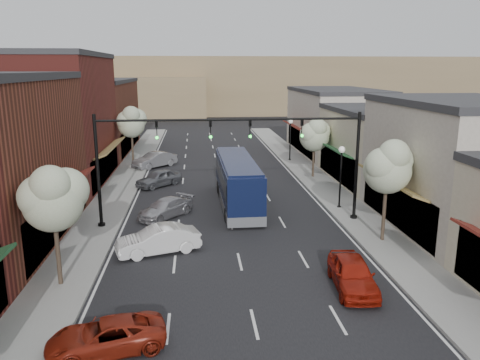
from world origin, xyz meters
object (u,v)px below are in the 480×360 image
object	(u,v)px
tree_left_far	(132,121)
lamp_post_far	(290,133)
signal_mast_left	(137,154)
parked_car_e	(155,160)
red_hatchback	(353,274)
tree_right_near	(389,165)
tree_left_near	(53,197)
signal_mast_right	(320,150)
tree_right_far	(315,134)
parked_car_b	(158,240)
parked_car_c	(165,208)
parked_car_a	(106,336)
coach_bus	(237,181)
parked_car_d	(159,178)
lamp_post_near	(341,167)

from	to	relation	value
tree_left_far	lamp_post_far	xyz separation A→B (m)	(16.05, 2.06, -1.60)
signal_mast_left	parked_car_e	bearing A→B (deg)	91.83
red_hatchback	parked_car_e	distance (m)	29.61
tree_right_near	tree_left_near	bearing A→B (deg)	-166.45
signal_mast_right	tree_left_near	world-z (taller)	signal_mast_right
parked_car_e	lamp_post_far	bearing A→B (deg)	55.23
tree_right_far	parked_car_b	size ratio (longest dim) A/B	1.23
parked_car_c	red_hatchback	bearing A→B (deg)	-10.22
tree_right_near	parked_car_a	world-z (taller)	tree_right_near
parked_car_e	parked_car_a	bearing A→B (deg)	-40.98
signal_mast_right	parked_car_c	size ratio (longest dim) A/B	1.96
coach_bus	parked_car_b	bearing A→B (deg)	-121.20
coach_bus	parked_car_d	world-z (taller)	coach_bus
signal_mast_left	tree_right_far	xyz separation A→B (m)	(13.97, 11.95, -0.63)
tree_left_near	parked_car_b	world-z (taller)	tree_left_near
parked_car_b	parked_car_c	world-z (taller)	parked_car_b
signal_mast_left	tree_right_far	distance (m)	18.39
coach_bus	parked_car_e	size ratio (longest dim) A/B	2.39
signal_mast_right	parked_car_b	distance (m)	11.45
signal_mast_left	red_hatchback	world-z (taller)	signal_mast_left
parked_car_a	red_hatchback	bearing A→B (deg)	97.18
tree_right_near	parked_car_e	world-z (taller)	tree_right_near
parked_car_b	parked_car_c	distance (m)	6.23
signal_mast_left	red_hatchback	bearing A→B (deg)	-42.42
tree_left_near	lamp_post_near	size ratio (longest dim) A/B	1.28
parked_car_d	parked_car_e	xyz separation A→B (m)	(-0.95, 7.80, 0.06)
signal_mast_left	parked_car_c	world-z (taller)	signal_mast_left
lamp_post_far	parked_car_e	xyz separation A→B (m)	(-14.00, -1.92, -2.25)
signal_mast_right	tree_right_near	bearing A→B (deg)	-56.09
red_hatchback	parked_car_a	size ratio (longest dim) A/B	1.04
tree_right_near	tree_right_far	bearing A→B (deg)	90.00
lamp_post_near	lamp_post_far	distance (m)	17.50
parked_car_b	lamp_post_far	bearing A→B (deg)	136.03
signal_mast_right	parked_car_e	xyz separation A→B (m)	(-11.82, 18.08, -3.86)
tree_right_near	parked_car_a	size ratio (longest dim) A/B	1.47
red_hatchback	signal_mast_left	bearing A→B (deg)	142.58
tree_left_near	lamp_post_far	bearing A→B (deg)	60.22
signal_mast_left	coach_bus	xyz separation A→B (m)	(6.42, 4.18, -2.86)
signal_mast_right	red_hatchback	xyz separation A→B (m)	(-0.91, -9.44, -3.90)
parked_car_a	tree_right_far	bearing A→B (deg)	137.93
tree_left_far	parked_car_e	world-z (taller)	tree_left_far
parked_car_a	parked_car_c	bearing A→B (deg)	162.14
coach_bus	red_hatchback	size ratio (longest dim) A/B	2.60
lamp_post_near	parked_car_b	xyz separation A→B (m)	(-12.00, -6.90, -2.28)
tree_left_near	parked_car_a	bearing A→B (deg)	-60.63
signal_mast_left	lamp_post_far	world-z (taller)	signal_mast_left
parked_car_c	parked_car_d	bearing A→B (deg)	138.52
tree_left_far	coach_bus	size ratio (longest dim) A/B	0.55
parked_car_c	parked_car_e	xyz separation A→B (m)	(-2.00, 16.26, 0.15)
lamp_post_far	red_hatchback	xyz separation A→B (m)	(-3.09, -29.45, -2.28)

